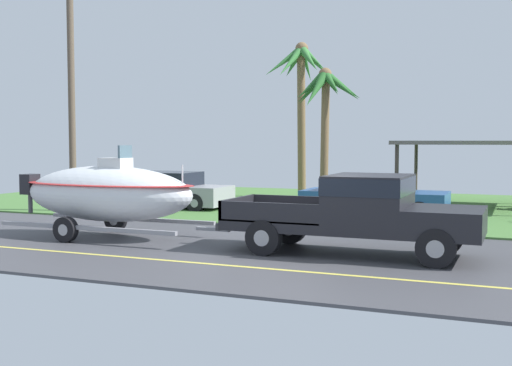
# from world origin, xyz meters

# --- Properties ---
(ground) EXTENTS (36.00, 22.00, 0.11)m
(ground) POSITION_xyz_m (0.00, 8.38, -0.01)
(ground) COLOR #424247
(pickup_truck_towing) EXTENTS (5.91, 2.06, 1.80)m
(pickup_truck_towing) POSITION_xyz_m (1.51, 0.47, 1.01)
(pickup_truck_towing) COLOR black
(pickup_truck_towing) RESTS_ON ground
(boat_on_trailer) EXTENTS (6.31, 2.38, 2.44)m
(boat_on_trailer) POSITION_xyz_m (-5.41, 0.47, 1.18)
(boat_on_trailer) COLOR gray
(boat_on_trailer) RESTS_ON ground
(parked_sedan_near) EXTENTS (4.69, 1.91, 1.38)m
(parked_sedan_near) POSITION_xyz_m (-7.73, 7.49, 0.67)
(parked_sedan_near) COLOR #99999E
(parked_sedan_near) RESTS_ON ground
(parked_sedan_far) EXTENTS (4.75, 1.94, 1.38)m
(parked_sedan_far) POSITION_xyz_m (0.04, 7.70, 0.67)
(parked_sedan_far) COLOR #234C89
(parked_sedan_far) RESTS_ON ground
(carport_awning) EXTENTS (6.02, 4.94, 2.55)m
(carport_awning) POSITION_xyz_m (3.24, 11.90, 2.43)
(carport_awning) COLOR #4C4238
(carport_awning) RESTS_ON ground
(palm_tree_near_right) EXTENTS (2.97, 3.19, 5.37)m
(palm_tree_near_right) POSITION_xyz_m (-2.47, 10.48, 4.21)
(palm_tree_near_right) COLOR brown
(palm_tree_near_right) RESTS_ON ground
(palm_tree_far_left) EXTENTS (2.84, 3.60, 6.86)m
(palm_tree_far_left) POSITION_xyz_m (-4.40, 13.37, 5.24)
(palm_tree_far_left) COLOR brown
(palm_tree_far_left) RESTS_ON ground
(utility_pole) EXTENTS (0.24, 1.80, 8.81)m
(utility_pole) POSITION_xyz_m (-10.13, 5.01, 4.56)
(utility_pole) COLOR brown
(utility_pole) RESTS_ON ground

